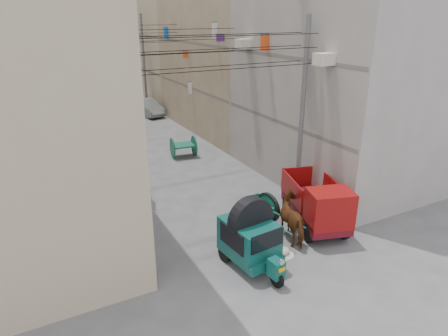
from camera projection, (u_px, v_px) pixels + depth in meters
ground at (322, 308)px, 11.63m from camera, size 140.00×140.00×0.00m
building_row_right at (166, 30)px, 40.91m from camera, size 8.00×62.00×14.00m
end_cap_building at (50, 24)px, 63.71m from camera, size 22.00×10.00×13.00m
shutters_left at (104, 169)px, 17.94m from camera, size 0.18×14.40×2.88m
signboards at (122, 83)px, 28.25m from camera, size 8.22×40.52×5.67m
ac_units at (284, 28)px, 16.85m from camera, size 0.70×6.55×3.35m
utility_poles at (141, 84)px, 24.20m from camera, size 7.40×22.20×8.00m
overhead_cables at (151, 39)px, 21.06m from camera, size 7.40×22.52×1.12m
auto_rickshaw at (250, 236)px, 13.20m from camera, size 1.74×2.78×1.92m
tonga_cart at (257, 211)px, 15.86m from camera, size 1.58×2.97×1.27m
mini_truck at (319, 207)px, 15.47m from camera, size 2.62×3.95×2.04m
second_cart at (183, 146)px, 23.65m from camera, size 1.54×1.40×1.23m
feed_sack at (282, 251)px, 14.16m from camera, size 0.53×0.43×0.27m
horse at (295, 219)px, 14.91m from camera, size 1.24×2.14×1.70m
distant_car_white at (107, 116)px, 30.71m from camera, size 2.56×3.95×1.25m
distant_car_grey at (147, 107)px, 33.45m from camera, size 2.00×4.16×1.31m
distant_car_green at (76, 80)px, 47.44m from camera, size 1.69×4.15×1.20m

